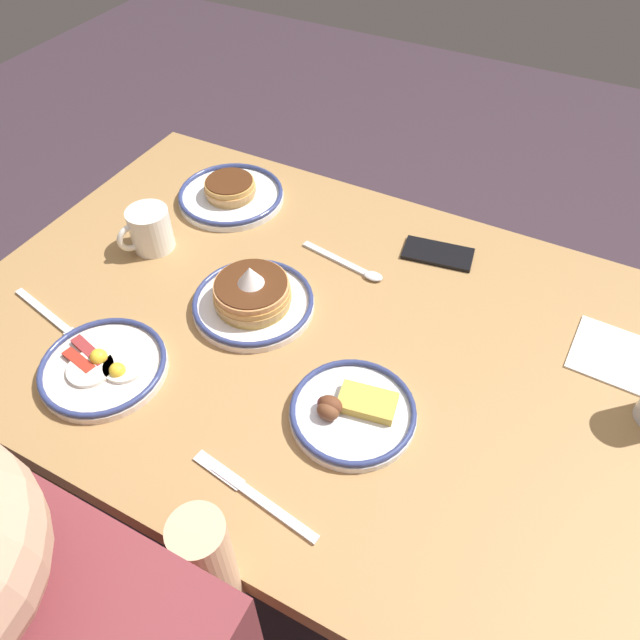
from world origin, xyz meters
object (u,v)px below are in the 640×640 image
Objects in this scene: plate_far_companion at (231,194)px; fork_near at (48,314)px; cell_phone at (438,254)px; plate_near_main at (253,298)px; plate_far_side at (104,367)px; paper_napkin at (616,356)px; butter_knife at (254,495)px; tea_spoon at (353,267)px; plate_center_pancakes at (352,411)px; coffee_mug at (149,229)px.

fork_near is at bearing 77.34° from plate_far_companion.
fork_near is at bearing 31.10° from cell_phone.
plate_far_side is at bearing 59.66° from plate_near_main.
plate_near_main is 1.56× the size of paper_napkin.
fork_near is at bearing 21.93° from paper_napkin.
tea_spoon is at bearing -80.87° from butter_knife.
butter_knife is at bearing 75.68° from cell_phone.
tea_spoon is at bearing 31.16° from cell_phone.
plate_far_companion is 0.53m from plate_far_side.
plate_far_companion is at bearing -5.00° from cell_phone.
plate_center_pancakes reaches higher than tea_spoon.
plate_near_main reaches higher than plate_center_pancakes.
plate_far_companion is at bearing -49.80° from plate_near_main.
cell_phone reaches higher than paper_napkin.
fork_near is (0.11, 0.47, -0.01)m from plate_far_companion.
plate_near_main is 1.62× the size of cell_phone.
fork_near is at bearing 78.67° from coffee_mug.
plate_near_main is 0.36m from plate_far_companion.
plate_near_main is at bearing 40.41° from cell_phone.
plate_near_main is 1.06× the size of plate_far_side.
coffee_mug reaches higher than plate_far_side.
tea_spoon is (0.15, -0.33, -0.01)m from plate_center_pancakes.
plate_center_pancakes reaches higher than fork_near.
fork_near is 1.02× the size of tea_spoon.
plate_near_main is at bearing 169.02° from coffee_mug.
butter_knife is at bearing 125.83° from plate_far_companion.
plate_near_main reaches higher than plate_far_side.
cell_phone reaches higher than fork_near.
tea_spoon is (-0.46, -0.39, 0.00)m from fork_near.
plate_center_pancakes is 0.61m from fork_near.
plate_far_companion is 1.62× the size of paper_napkin.
cell_phone is (-0.49, -0.04, -0.01)m from plate_far_companion.
cell_phone is 0.78m from fork_near.
plate_far_companion is 0.23m from coffee_mug.
plate_far_side reaches higher than tea_spoon.
plate_center_pancakes is 1.05× the size of fork_near.
plate_center_pancakes is 0.86× the size of plate_far_companion.
plate_center_pancakes is 0.45m from cell_phone.
tea_spoon is (0.08, -0.52, 0.00)m from butter_knife.
plate_far_companion is 1.23× the size of fork_near.
fork_near is at bearing 5.83° from plate_center_pancakes.
plate_near_main is 0.29m from coffee_mug.
paper_napkin is 0.77× the size of tea_spoon.
butter_knife is 1.19× the size of tea_spoon.
coffee_mug is (0.56, -0.19, 0.03)m from plate_center_pancakes.
paper_napkin is (-0.64, -0.19, -0.02)m from plate_near_main.
coffee_mug is 0.43m from tea_spoon.
plate_far_companion is 0.74m from butter_knife.
plate_far_companion is 0.48m from fork_near.
plate_center_pancakes is at bearing 114.97° from tea_spoon.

